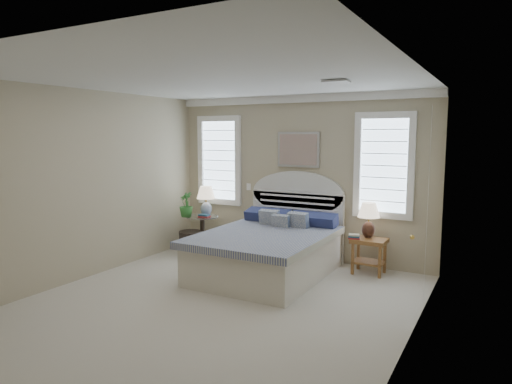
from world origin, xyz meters
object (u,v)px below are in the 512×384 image
object	(u,v)px
nightstand_right	(369,248)
lamp_left	(206,198)
floor_pot	(191,242)
lamp_right	(369,216)
bed	(270,248)
side_table_left	(202,230)

from	to	relation	value
nightstand_right	lamp_left	size ratio (longest dim) A/B	1.00
nightstand_right	floor_pot	bearing A→B (deg)	-175.01
floor_pot	lamp_right	bearing A→B (deg)	6.71
bed	side_table_left	size ratio (longest dim) A/B	3.61
bed	side_table_left	world-z (taller)	bed
nightstand_right	floor_pot	size ratio (longest dim) A/B	1.28
lamp_left	lamp_right	distance (m)	2.89
nightstand_right	lamp_left	bearing A→B (deg)	-179.84
bed	lamp_left	xyz separation A→B (m)	(-1.63, 0.68, 0.57)
nightstand_right	lamp_right	size ratio (longest dim) A/B	1.00
floor_pot	lamp_left	size ratio (longest dim) A/B	0.78
nightstand_right	lamp_left	world-z (taller)	lamp_left
side_table_left	lamp_left	world-z (taller)	lamp_left
side_table_left	nightstand_right	world-z (taller)	side_table_left
lamp_right	nightstand_right	bearing A→B (deg)	-63.41
side_table_left	lamp_left	bearing A→B (deg)	76.42
side_table_left	lamp_right	bearing A→B (deg)	3.70
nightstand_right	lamp_right	distance (m)	0.48
lamp_left	floor_pot	bearing A→B (deg)	-120.23
side_table_left	lamp_right	xyz separation A→B (m)	(2.91, 0.19, 0.47)
side_table_left	nightstand_right	size ratio (longest dim) A/B	1.19
nightstand_right	lamp_right	world-z (taller)	lamp_right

